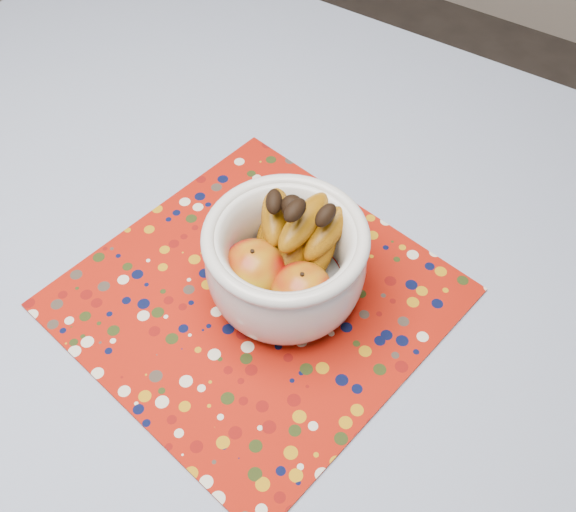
% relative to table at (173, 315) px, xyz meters
% --- Properties ---
extents(table, '(1.20, 1.20, 0.75)m').
position_rel_table_xyz_m(table, '(0.00, 0.00, 0.00)').
color(table, brown).
rests_on(table, ground).
extents(tablecloth, '(1.32, 1.32, 0.01)m').
position_rel_table_xyz_m(tablecloth, '(0.00, 0.00, 0.08)').
color(tablecloth, slate).
rests_on(tablecloth, table).
extents(placemat, '(0.48, 0.48, 0.00)m').
position_rel_table_xyz_m(placemat, '(0.12, 0.04, 0.09)').
color(placemat, '#991408').
rests_on(placemat, tablecloth).
extents(fruit_bowl, '(0.20, 0.20, 0.16)m').
position_rel_table_xyz_m(fruit_bowl, '(0.14, 0.07, 0.16)').
color(fruit_bowl, silver).
rests_on(fruit_bowl, placemat).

